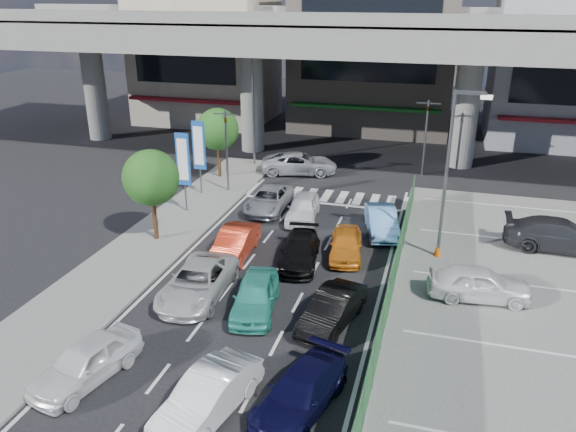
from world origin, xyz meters
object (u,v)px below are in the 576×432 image
(traffic_light_right, at_px, (427,119))
(crossing_wagon_silver, at_px, (299,163))
(hatch_black_mid_right, at_px, (332,309))
(tree_near, at_px, (151,178))
(signboard_far, at_px, (199,148))
(taxi_teal_mid, at_px, (255,296))
(sedan_white_mid_left, at_px, (198,282))
(wagon_silver_front_left, at_px, (269,200))
(hatch_white_back_mid, at_px, (208,396))
(street_lamp_left, at_px, (255,100))
(street_lamp_right, at_px, (452,162))
(minivan_navy_back, at_px, (300,392))
(signboard_near, at_px, (183,162))
(tree_far, at_px, (218,129))
(parked_sedan_dgrey, at_px, (561,235))
(van_white_back_left, at_px, (86,362))
(parked_sedan_white, at_px, (479,283))
(taxi_orange_right, at_px, (346,244))
(taxi_orange_left, at_px, (235,243))
(sedan_black_mid, at_px, (299,251))
(traffic_light_left, at_px, (226,131))
(kei_truck_front_right, at_px, (382,221))
(traffic_cone, at_px, (438,249))
(sedan_white_front_mid, at_px, (303,208))

(traffic_light_right, xyz_separation_m, crossing_wagon_silver, (-8.32, -2.00, -3.21))
(hatch_black_mid_right, bearing_deg, tree_near, 165.47)
(signboard_far, relative_size, taxi_teal_mid, 1.16)
(sedan_white_mid_left, relative_size, wagon_silver_front_left, 1.09)
(hatch_white_back_mid, relative_size, sedan_white_mid_left, 0.84)
(street_lamp_left, relative_size, crossing_wagon_silver, 1.53)
(street_lamp_right, relative_size, minivan_navy_back, 1.88)
(wagon_silver_front_left, relative_size, crossing_wagon_silver, 0.87)
(signboard_near, bearing_deg, tree_far, 95.27)
(wagon_silver_front_left, bearing_deg, parked_sedan_dgrey, -5.88)
(tree_near, height_order, parked_sedan_dgrey, tree_near)
(signboard_near, xyz_separation_m, minivan_navy_back, (10.51, -14.06, -2.45))
(signboard_near, bearing_deg, van_white_back_left, -76.99)
(traffic_light_right, bearing_deg, sedan_white_mid_left, -112.27)
(parked_sedan_white, bearing_deg, signboard_far, 56.42)
(signboard_far, height_order, taxi_teal_mid, signboard_far)
(tree_near, bearing_deg, taxi_orange_right, 4.83)
(taxi_orange_left, bearing_deg, street_lamp_left, 102.28)
(wagon_silver_front_left, bearing_deg, sedan_black_mid, -61.52)
(parked_sedan_white, bearing_deg, signboard_near, 64.77)
(traffic_light_left, height_order, taxi_orange_left, traffic_light_left)
(minivan_navy_back, height_order, taxi_orange_right, taxi_orange_right)
(street_lamp_left, distance_m, sedan_black_mid, 16.64)
(parked_sedan_white, height_order, parked_sedan_dgrey, parked_sedan_dgrey)
(hatch_white_back_mid, bearing_deg, hatch_black_mid_right, 79.42)
(van_white_back_left, height_order, kei_truck_front_right, same)
(street_lamp_right, distance_m, taxi_orange_right, 6.19)
(traffic_light_left, bearing_deg, hatch_black_mid_right, -54.29)
(van_white_back_left, height_order, taxi_orange_right, van_white_back_left)
(traffic_light_left, relative_size, street_lamp_left, 0.65)
(tree_near, bearing_deg, traffic_cone, 8.11)
(tree_near, height_order, traffic_cone, tree_near)
(traffic_light_right, relative_size, hatch_white_back_mid, 1.24)
(signboard_near, distance_m, tree_far, 6.54)
(parked_sedan_white, bearing_deg, traffic_light_left, 51.45)
(street_lamp_right, relative_size, wagon_silver_front_left, 1.76)
(taxi_orange_right, distance_m, parked_sedan_dgrey, 10.62)
(tree_near, relative_size, taxi_orange_left, 1.15)
(taxi_teal_mid, relative_size, parked_sedan_white, 0.97)
(taxi_orange_left, distance_m, wagon_silver_front_left, 6.38)
(traffic_light_right, xyz_separation_m, parked_sedan_white, (3.25, -16.71, -3.17))
(van_white_back_left, distance_m, sedan_black_mid, 11.13)
(street_lamp_right, xyz_separation_m, signboard_near, (-14.37, 1.99, -1.71))
(minivan_navy_back, bearing_deg, taxi_teal_mid, 136.59)
(parked_sedan_white, bearing_deg, sedan_white_mid_left, 99.12)
(traffic_light_right, height_order, parked_sedan_white, traffic_light_right)
(parked_sedan_dgrey, height_order, traffic_cone, parked_sedan_dgrey)
(hatch_white_back_mid, relative_size, taxi_orange_right, 1.11)
(street_lamp_left, xyz_separation_m, sedan_white_front_mid, (5.85, -9.15, -4.08))
(signboard_near, relative_size, minivan_navy_back, 1.11)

